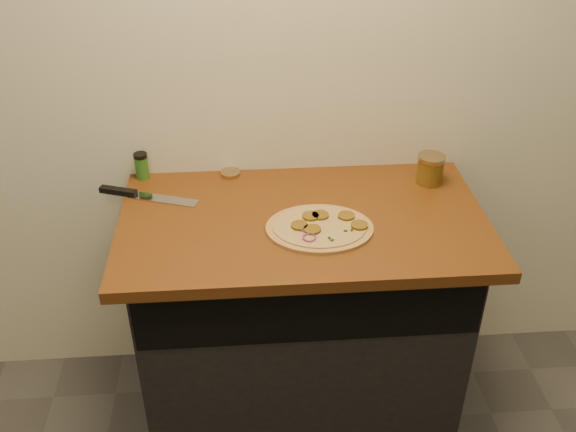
{
  "coord_description": "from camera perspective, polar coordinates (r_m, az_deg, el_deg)",
  "views": [
    {
      "loc": [
        -0.18,
        -0.33,
        2.04
      ],
      "look_at": [
        -0.05,
        1.35,
        0.95
      ],
      "focal_mm": 40.0,
      "sensor_mm": 36.0,
      "label": 1
    }
  ],
  "objects": [
    {
      "name": "flour_spill",
      "position": [
        2.07,
        5.05,
        -0.58
      ],
      "size": [
        0.16,
        0.16,
        0.0
      ],
      "primitive_type": "cylinder",
      "rotation": [
        0.0,
        0.0,
        0.13
      ],
      "color": "white",
      "rests_on": "countertop"
    },
    {
      "name": "salsa_jar",
      "position": [
        2.32,
        12.52,
        4.1
      ],
      "size": [
        0.1,
        0.1,
        0.11
      ],
      "color": "maroon",
      "rests_on": "countertop"
    },
    {
      "name": "mason_jar_lid",
      "position": [
        2.34,
        -5.14,
        3.78
      ],
      "size": [
        0.09,
        0.09,
        0.01
      ],
      "primitive_type": "cylinder",
      "rotation": [
        0.0,
        0.0,
        0.33
      ],
      "color": "tan",
      "rests_on": "countertop"
    },
    {
      "name": "room_shell",
      "position": [
        0.51,
        18.44,
        -11.17
      ],
      "size": [
        4.02,
        3.52,
        2.71
      ],
      "color": "beige",
      "rests_on": "ground"
    },
    {
      "name": "countertop",
      "position": [
        2.11,
        1.32,
        -0.48
      ],
      "size": [
        1.2,
        0.7,
        0.04
      ],
      "primitive_type": "cube",
      "color": "brown",
      "rests_on": "cabinet"
    },
    {
      "name": "pizza",
      "position": [
        2.03,
        2.84,
        -1.01
      ],
      "size": [
        0.35,
        0.35,
        0.02
      ],
      "color": "tan",
      "rests_on": "countertop"
    },
    {
      "name": "spice_shaker",
      "position": [
        2.35,
        -12.89,
        4.39
      ],
      "size": [
        0.05,
        0.05,
        0.1
      ],
      "color": "#2B6620",
      "rests_on": "countertop"
    },
    {
      "name": "chefs_knife",
      "position": [
        2.26,
        -13.08,
        1.83
      ],
      "size": [
        0.35,
        0.15,
        0.02
      ],
      "color": "#B7BAC1",
      "rests_on": "countertop"
    },
    {
      "name": "cabinet",
      "position": [
        2.41,
        1.12,
        -9.07
      ],
      "size": [
        1.1,
        0.6,
        0.86
      ],
      "primitive_type": "cube",
      "color": "black",
      "rests_on": "ground"
    }
  ]
}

